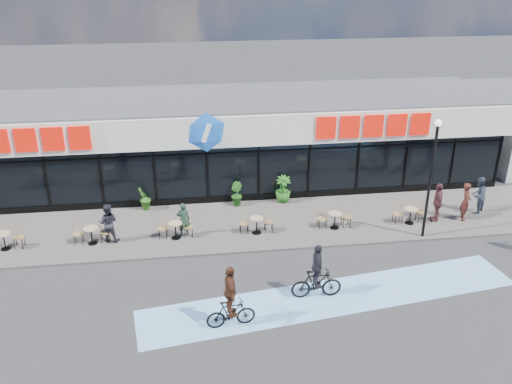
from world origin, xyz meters
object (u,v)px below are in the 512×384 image
potted_plant_mid (236,194)px  patron_right (108,223)px  lamp_post (432,170)px  pedestrian_c (478,195)px  potted_plant_left (144,199)px  potted_plant_right (283,189)px  pedestrian_a (437,202)px  pedestrian_b (466,201)px  cyclist_a (317,277)px  patron_left (183,219)px

potted_plant_mid → patron_right: size_ratio=0.68×
lamp_post → pedestrian_c: lamp_post is taller
potted_plant_left → pedestrian_c: pedestrian_c is taller
potted_plant_right → pedestrian_a: 7.23m
potted_plant_left → pedestrian_a: (13.31, -2.90, 0.34)m
potted_plant_mid → pedestrian_b: pedestrian_b is taller
potted_plant_mid → potted_plant_right: size_ratio=0.87×
pedestrian_b → pedestrian_c: pedestrian_b is taller
pedestrian_b → cyclist_a: size_ratio=0.84×
pedestrian_b → cyclist_a: bearing=142.3°
potted_plant_right → patron_right: bearing=-160.0°
potted_plant_mid → cyclist_a: 8.21m
potted_plant_left → potted_plant_mid: bearing=-0.3°
potted_plant_mid → pedestrian_b: size_ratio=0.65×
potted_plant_mid → potted_plant_right: bearing=1.6°
lamp_post → pedestrian_a: (1.20, 1.38, -2.19)m
patron_left → patron_right: size_ratio=0.90×
potted_plant_mid → pedestrian_a: 9.38m
pedestrian_b → potted_plant_right: bearing=90.0°
pedestrian_b → lamp_post: bearing=138.1°
potted_plant_left → patron_left: bearing=-57.3°
potted_plant_right → cyclist_a: 8.01m
potted_plant_right → pedestrian_b: 8.49m
patron_right → potted_plant_left: bearing=-108.2°
patron_left → cyclist_a: (4.66, -5.13, -0.03)m
pedestrian_c → cyclist_a: cyclist_a is taller
potted_plant_right → potted_plant_left: bearing=-179.7°
lamp_post → potted_plant_left: size_ratio=4.53×
patron_right → potted_plant_mid: bearing=-146.9°
lamp_post → pedestrian_b: size_ratio=2.92×
pedestrian_a → pedestrian_c: bearing=117.2°
patron_left → cyclist_a: 6.93m
cyclist_a → lamp_post: bearing=33.2°
patron_right → pedestrian_c: pedestrian_c is taller
patron_left → patron_right: 3.16m
pedestrian_a → potted_plant_mid: bearing=-94.1°
potted_plant_right → pedestrian_a: pedestrian_a is taller
potted_plant_mid → patron_left: bearing=-132.5°
pedestrian_b → cyclist_a: 9.57m
patron_left → pedestrian_a: 11.49m
lamp_post → potted_plant_mid: lamp_post is taller
patron_left → pedestrian_b: (12.82, -0.14, 0.12)m
patron_right → pedestrian_b: pedestrian_b is taller
potted_plant_left → pedestrian_c: 15.77m
lamp_post → cyclist_a: (-5.63, -3.69, -2.37)m
potted_plant_left → pedestrian_b: (14.64, -2.97, 0.32)m
lamp_post → pedestrian_c: (3.48, 1.93, -2.23)m
potted_plant_mid → potted_plant_right: (2.32, 0.06, 0.09)m
potted_plant_left → patron_left: size_ratio=0.75×
potted_plant_mid → pedestrian_c: bearing=-11.7°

